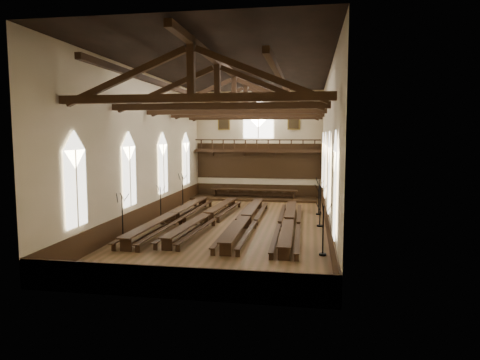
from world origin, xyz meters
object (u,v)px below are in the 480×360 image
Objects in this scene: refectory_row_b at (207,216)px; candelabrum_left_far at (183,196)px; candelabrum_left_near at (123,225)px; candelabrum_left_mid at (161,208)px; refectory_row_a at (173,215)px; candelabrum_right_far at (319,203)px; refectory_row_d at (289,221)px; candelabrum_right_near at (323,240)px; dais at (254,198)px; high_table at (254,190)px; candelabrum_right_mid at (320,214)px; refectory_row_c at (246,218)px.

candelabrum_left_far is (-3.72, 6.70, 0.29)m from refectory_row_b.
candelabrum_left_near is 1.13× the size of candelabrum_left_mid.
refectory_row_a is 5.28× the size of candelabrum_right_far.
candelabrum_right_near is (1.94, -5.55, 0.27)m from refectory_row_d.
refectory_row_a is at bearing -172.22° from refectory_row_b.
high_table is at bearing 91.79° from dais.
refectory_row_a is 12.36m from high_table.
refectory_row_b is 5.24× the size of candelabrum_right_mid.
refectory_row_d is (2.78, -0.39, -0.02)m from refectory_row_c.
candelabrum_right_near is (11.10, -13.07, -0.04)m from candelabrum_left_far.
candelabrum_left_mid is 11.54m from candelabrum_right_far.
refectory_row_b is at bearing -148.34° from candelabrum_right_far.
candelabrum_left_near is (-9.16, -4.05, 0.28)m from refectory_row_d.
refectory_row_a is 1.29× the size of dais.
candelabrum_right_far is at bearing 31.66° from refectory_row_b.
candelabrum_left_near reaches higher than refectory_row_d.
candelabrum_left_mid is (-1.49, 1.69, 0.15)m from refectory_row_a.
high_table is (-3.80, 12.24, 0.30)m from refectory_row_d.
high_table is (3.87, 11.73, 0.25)m from refectory_row_a.
candelabrum_right_far is (5.74, -6.88, 0.75)m from dais.
candelabrum_right_mid is at bearing -5.13° from candelabrum_left_mid.
candelabrum_left_mid is (-5.36, -10.04, -0.11)m from high_table.
refectory_row_b is 5.27× the size of candelabrum_left_far.
dais is at bearing 71.73° from refectory_row_a.
high_table is at bearing 81.83° from refectory_row_b.
candelabrum_right_far is (11.10, 9.42, 0.04)m from candelabrum_left_near.
refectory_row_c is 11.90m from dais.
candelabrum_left_far is at bearing -138.58° from dais.
refectory_row_a is 1.02× the size of refectory_row_c.
refectory_row_b is at bearing 171.50° from refectory_row_d.
candelabrum_left_mid is (-9.16, 2.20, 0.19)m from refectory_row_d.
refectory_row_c is (2.66, -0.42, 0.01)m from refectory_row_b.
candelabrum_left_near is at bearing -108.21° from dais.
candelabrum_left_far reaches higher than candelabrum_right_near.
refectory_row_c is at bearing -133.51° from candelabrum_right_far.
refectory_row_a is 5.40× the size of candelabrum_left_far.
dais is at bearing 61.92° from candelabrum_left_mid.
dais is 0.73m from high_table.
refectory_row_c is at bearing 128.44° from candelabrum_right_near.
candelabrum_left_far is 11.31m from candelabrum_right_far.
refectory_row_a is 12.37m from dais.
candelabrum_left_far reaches higher than high_table.
refectory_row_c is at bearing -170.29° from candelabrum_right_mid.
candelabrum_right_far is at bearing 15.93° from candelabrum_left_mid.
candelabrum_right_mid is at bearing 9.71° from refectory_row_c.
dais is at bearing 117.47° from candelabrum_right_mid.
candelabrum_right_near is (5.74, -17.80, -0.03)m from high_table.
candelabrum_right_mid is at bearing -62.53° from dais.
candelabrum_left_mid reaches higher than refectory_row_b.
refectory_row_d is (7.68, -0.51, -0.04)m from refectory_row_a.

